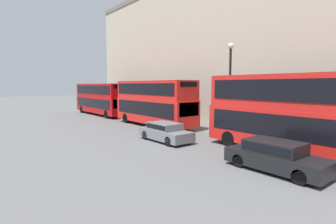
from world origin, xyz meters
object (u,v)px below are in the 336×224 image
object	(u,v)px
bus_leading	(300,111)
car_dark_sedan	(275,155)
bus_third_in_queue	(101,98)
bus_second_in_queue	(154,101)
car_hatchback	(165,131)

from	to	relation	value
bus_leading	car_dark_sedan	world-z (taller)	bus_leading
bus_third_in_queue	bus_leading	bearing A→B (deg)	-90.00
bus_second_in_queue	bus_third_in_queue	xyz separation A→B (m)	(-0.00, 12.02, -0.12)
bus_second_in_queue	bus_third_in_queue	world-z (taller)	bus_second_in_queue
bus_third_in_queue	car_hatchback	bearing A→B (deg)	-100.58
bus_leading	car_hatchback	bearing A→B (deg)	113.89
car_hatchback	bus_second_in_queue	bearing A→B (deg)	61.17
bus_leading	car_dark_sedan	size ratio (longest dim) A/B	2.41
bus_leading	bus_third_in_queue	world-z (taller)	bus_leading
bus_leading	bus_second_in_queue	xyz separation A→B (m)	(0.00, 13.86, -0.11)
bus_leading	bus_third_in_queue	size ratio (longest dim) A/B	0.97
car_dark_sedan	car_hatchback	size ratio (longest dim) A/B	1.07
bus_leading	car_dark_sedan	distance (m)	3.87
bus_second_in_queue	car_hatchback	size ratio (longest dim) A/B	2.36
bus_second_in_queue	car_hatchback	xyz separation A→B (m)	(-3.40, -6.18, -1.71)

